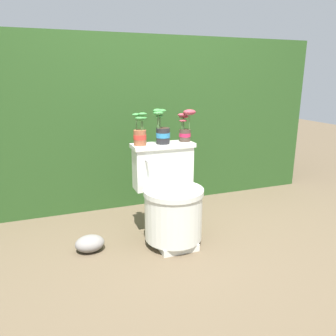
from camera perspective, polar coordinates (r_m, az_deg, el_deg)
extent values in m
plane|color=brown|center=(2.49, 1.36, -12.39)|extent=(12.00, 12.00, 0.00)
cube|color=#284C1E|center=(3.42, -6.41, 8.64)|extent=(3.44, 0.97, 1.52)
cube|color=silver|center=(2.44, 0.91, -12.43)|extent=(0.26, 0.34, 0.05)
cylinder|color=silver|center=(2.35, 0.93, -8.32)|extent=(0.41, 0.41, 0.33)
cylinder|color=silver|center=(2.28, 0.95, -4.10)|extent=(0.42, 0.42, 0.04)
cube|color=silver|center=(2.44, -0.89, 0.08)|extent=(0.44, 0.15, 0.31)
cube|color=silver|center=(2.40, -0.90, 3.96)|extent=(0.46, 0.18, 0.03)
cylinder|color=silver|center=(2.28, -3.66, 1.31)|extent=(0.02, 0.05, 0.02)
cylinder|color=#9E5638|center=(2.33, -4.91, 5.28)|extent=(0.09, 0.09, 0.11)
cylinder|color=red|center=(2.33, -4.91, 5.41)|extent=(0.09, 0.09, 0.03)
cylinder|color=#332319|center=(2.32, -4.94, 6.46)|extent=(0.08, 0.08, 0.01)
cylinder|color=#4C753D|center=(2.33, -5.54, 7.86)|extent=(0.01, 0.01, 0.10)
ellipsoid|color=#387F38|center=(2.33, -5.58, 9.22)|extent=(0.06, 0.04, 0.02)
cylinder|color=#4C753D|center=(2.30, -4.68, 7.53)|extent=(0.01, 0.01, 0.08)
ellipsoid|color=#387F38|center=(2.30, -4.70, 8.67)|extent=(0.09, 0.06, 0.02)
cylinder|color=#4C753D|center=(2.30, -4.42, 7.89)|extent=(0.01, 0.01, 0.11)
ellipsoid|color=#387F38|center=(2.30, -4.45, 9.37)|extent=(0.06, 0.04, 0.02)
cylinder|color=#4C753D|center=(2.31, -4.64, 7.46)|extent=(0.01, 0.01, 0.07)
ellipsoid|color=#387F38|center=(2.31, -4.66, 8.44)|extent=(0.07, 0.05, 0.02)
cylinder|color=#262628|center=(2.38, -0.88, 5.62)|extent=(0.10, 0.10, 0.12)
cylinder|color=#2D84BC|center=(2.38, -0.88, 5.76)|extent=(0.10, 0.10, 0.03)
cylinder|color=#332319|center=(2.37, -0.89, 6.85)|extent=(0.09, 0.09, 0.01)
cylinder|color=#4C753D|center=(2.34, -1.84, 8.32)|extent=(0.01, 0.01, 0.12)
ellipsoid|color=#387F38|center=(2.34, -1.86, 9.93)|extent=(0.07, 0.05, 0.03)
cylinder|color=#4C753D|center=(2.36, -1.49, 7.89)|extent=(0.01, 0.01, 0.08)
ellipsoid|color=#387F38|center=(2.35, -1.50, 8.98)|extent=(0.05, 0.04, 0.02)
cylinder|color=#4C753D|center=(2.36, -1.41, 8.34)|extent=(0.01, 0.01, 0.11)
ellipsoid|color=#387F38|center=(2.35, -1.42, 9.90)|extent=(0.09, 0.07, 0.03)
cylinder|color=#4C753D|center=(2.33, -1.69, 8.10)|extent=(0.01, 0.01, 0.10)
ellipsoid|color=#387F38|center=(2.33, -1.70, 9.54)|extent=(0.08, 0.05, 0.03)
cylinder|color=#47382D|center=(2.48, 2.96, 5.70)|extent=(0.08, 0.08, 0.09)
cylinder|color=#D1234C|center=(2.47, 2.96, 5.80)|extent=(0.09, 0.09, 0.03)
cylinder|color=#332319|center=(2.47, 2.97, 6.59)|extent=(0.08, 0.08, 0.01)
cylinder|color=#4C753D|center=(2.45, 3.73, 8.03)|extent=(0.01, 0.01, 0.12)
ellipsoid|color=#93333D|center=(2.44, 3.76, 9.67)|extent=(0.10, 0.07, 0.04)
cylinder|color=#4C753D|center=(2.45, 2.44, 7.89)|extent=(0.01, 0.01, 0.10)
ellipsoid|color=#93333D|center=(2.44, 2.45, 9.25)|extent=(0.07, 0.05, 0.02)
cylinder|color=#4C753D|center=(2.45, 2.62, 7.42)|extent=(0.01, 0.01, 0.06)
ellipsoid|color=#93333D|center=(2.45, 2.63, 8.25)|extent=(0.06, 0.04, 0.02)
cylinder|color=#4C753D|center=(2.49, 2.74, 7.79)|extent=(0.01, 0.01, 0.09)
ellipsoid|color=#93333D|center=(2.48, 2.76, 8.95)|extent=(0.08, 0.05, 0.03)
ellipsoid|color=gray|center=(2.39, -13.46, -12.67)|extent=(0.20, 0.16, 0.11)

